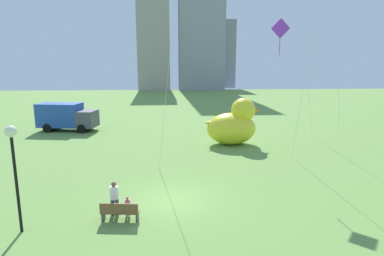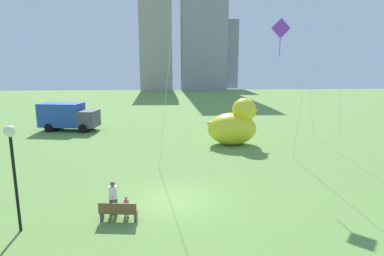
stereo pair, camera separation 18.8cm
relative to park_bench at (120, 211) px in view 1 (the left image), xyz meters
name	(u,v)px [view 1 (the left image)]	position (x,y,z in m)	size (l,w,h in m)	color
ground_plane	(175,200)	(2.47, 2.13, -0.48)	(140.00, 140.00, 0.00)	#699444
park_bench	(120,211)	(0.00, 0.00, 0.00)	(1.73, 0.63, 0.90)	brown
person_adult	(114,197)	(-0.33, 0.69, 0.41)	(0.39, 0.39, 1.60)	#38476B
person_child	(128,206)	(0.30, 0.43, 0.06)	(0.24, 0.24, 0.97)	silver
giant_inflatable_duck	(233,125)	(7.67, 13.47, 1.23)	(4.83, 3.10, 4.01)	yellow
lamppost	(13,152)	(-3.96, -0.61, 2.98)	(0.47, 0.47, 4.50)	black
box_truck	(66,117)	(-8.42, 20.29, 0.97)	(6.15, 3.24, 2.85)	#264CA5
city_skyline	(195,33)	(9.10, 74.51, 14.29)	(26.19, 20.32, 35.81)	#9E938C
kite_purple	(282,34)	(9.53, 7.69, 8.25)	(2.47, 3.15, 9.73)	silver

